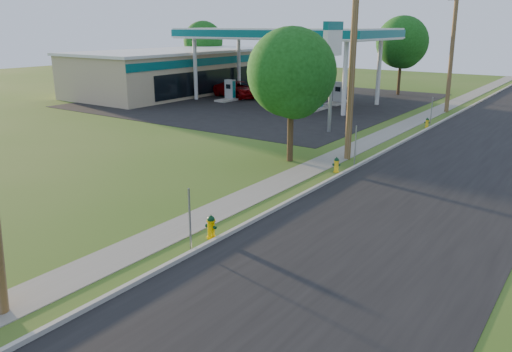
{
  "coord_description": "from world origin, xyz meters",
  "views": [
    {
      "loc": [
        9.96,
        -6.05,
        6.6
      ],
      "look_at": [
        0.0,
        8.0,
        1.4
      ],
      "focal_mm": 35.0,
      "sensor_mm": 36.0,
      "label": 1
    }
  ],
  "objects_px": {
    "fuel_pump_nw": "(230,93)",
    "tree_lot": "(403,44)",
    "utility_pole_mid": "(353,61)",
    "hydrant_mid": "(336,165)",
    "tree_verge": "(292,76)",
    "tree_back": "(203,43)",
    "fuel_pump_ne": "(317,101)",
    "hydrant_far": "(427,123)",
    "fuel_pump_se": "(339,95)",
    "hydrant_near": "(211,227)",
    "fuel_pump_sw": "(255,88)",
    "utility_pole_far": "(452,50)",
    "price_pylon": "(333,45)",
    "car_red": "(238,89)"
  },
  "relations": [
    {
      "from": "tree_verge",
      "to": "car_red",
      "type": "height_order",
      "value": "tree_verge"
    },
    {
      "from": "tree_verge",
      "to": "tree_back",
      "type": "relative_size",
      "value": 0.92
    },
    {
      "from": "fuel_pump_sw",
      "to": "hydrant_near",
      "type": "relative_size",
      "value": 3.96
    },
    {
      "from": "hydrant_mid",
      "to": "tree_lot",
      "type": "bearing_deg",
      "value": 104.47
    },
    {
      "from": "price_pylon",
      "to": "hydrant_mid",
      "type": "relative_size",
      "value": 9.3
    },
    {
      "from": "fuel_pump_se",
      "to": "hydrant_near",
      "type": "relative_size",
      "value": 3.96
    },
    {
      "from": "tree_lot",
      "to": "fuel_pump_nw",
      "type": "bearing_deg",
      "value": -131.22
    },
    {
      "from": "hydrant_near",
      "to": "hydrant_mid",
      "type": "bearing_deg",
      "value": 90.81
    },
    {
      "from": "hydrant_near",
      "to": "fuel_pump_sw",
      "type": "bearing_deg",
      "value": 123.01
    },
    {
      "from": "hydrant_mid",
      "to": "car_red",
      "type": "bearing_deg",
      "value": 137.44
    },
    {
      "from": "utility_pole_mid",
      "to": "hydrant_mid",
      "type": "bearing_deg",
      "value": -75.83
    },
    {
      "from": "fuel_pump_sw",
      "to": "tree_lot",
      "type": "xyz_separation_m",
      "value": [
        11.23,
        8.81,
        4.15
      ]
    },
    {
      "from": "fuel_pump_nw",
      "to": "car_red",
      "type": "xyz_separation_m",
      "value": [
        -0.65,
        2.08,
        0.03
      ]
    },
    {
      "from": "tree_lot",
      "to": "hydrant_far",
      "type": "height_order",
      "value": "tree_lot"
    },
    {
      "from": "car_red",
      "to": "utility_pole_mid",
      "type": "bearing_deg",
      "value": -113.87
    },
    {
      "from": "fuel_pump_nw",
      "to": "price_pylon",
      "type": "bearing_deg",
      "value": -28.18
    },
    {
      "from": "price_pylon",
      "to": "hydrant_mid",
      "type": "xyz_separation_m",
      "value": [
        4.54,
        -8.05,
        -5.07
      ]
    },
    {
      "from": "hydrant_near",
      "to": "hydrant_far",
      "type": "distance_m",
      "value": 22.4
    },
    {
      "from": "utility_pole_far",
      "to": "hydrant_far",
      "type": "relative_size",
      "value": 13.81
    },
    {
      "from": "fuel_pump_sw",
      "to": "tree_back",
      "type": "relative_size",
      "value": 0.45
    },
    {
      "from": "fuel_pump_nw",
      "to": "fuel_pump_se",
      "type": "xyz_separation_m",
      "value": [
        9.0,
        4.0,
        0.0
      ]
    },
    {
      "from": "tree_lot",
      "to": "hydrant_far",
      "type": "distance_m",
      "value": 17.5
    },
    {
      "from": "utility_pole_far",
      "to": "fuel_pump_nw",
      "type": "bearing_deg",
      "value": -164.39
    },
    {
      "from": "fuel_pump_nw",
      "to": "tree_lot",
      "type": "distance_m",
      "value": 17.53
    },
    {
      "from": "car_red",
      "to": "hydrant_near",
      "type": "bearing_deg",
      "value": -128.99
    },
    {
      "from": "tree_back",
      "to": "hydrant_near",
      "type": "xyz_separation_m",
      "value": [
        31.6,
        -36.05,
        -4.23
      ]
    },
    {
      "from": "utility_pole_mid",
      "to": "tree_verge",
      "type": "xyz_separation_m",
      "value": [
        -2.13,
        -2.11,
        -0.7
      ]
    },
    {
      "from": "fuel_pump_sw",
      "to": "price_pylon",
      "type": "bearing_deg",
      "value": -39.4
    },
    {
      "from": "fuel_pump_nw",
      "to": "car_red",
      "type": "distance_m",
      "value": 2.18
    },
    {
      "from": "tree_lot",
      "to": "utility_pole_mid",
      "type": "bearing_deg",
      "value": -75.5
    },
    {
      "from": "tree_back",
      "to": "hydrant_far",
      "type": "distance_m",
      "value": 34.71
    },
    {
      "from": "utility_pole_mid",
      "to": "hydrant_far",
      "type": "xyz_separation_m",
      "value": [
        0.8,
        10.65,
        -4.62
      ]
    },
    {
      "from": "fuel_pump_se",
      "to": "car_red",
      "type": "height_order",
      "value": "fuel_pump_se"
    },
    {
      "from": "fuel_pump_nw",
      "to": "fuel_pump_se",
      "type": "distance_m",
      "value": 9.85
    },
    {
      "from": "hydrant_near",
      "to": "hydrant_far",
      "type": "height_order",
      "value": "hydrant_near"
    },
    {
      "from": "fuel_pump_ne",
      "to": "utility_pole_far",
      "type": "bearing_deg",
      "value": 29.33
    },
    {
      "from": "fuel_pump_sw",
      "to": "hydrant_far",
      "type": "xyz_separation_m",
      "value": [
        18.7,
        -6.35,
        -0.39
      ]
    },
    {
      "from": "price_pylon",
      "to": "car_red",
      "type": "relative_size",
      "value": 1.26
    },
    {
      "from": "fuel_pump_ne",
      "to": "tree_verge",
      "type": "distance_m",
      "value": 16.93
    },
    {
      "from": "tree_verge",
      "to": "hydrant_far",
      "type": "distance_m",
      "value": 13.67
    },
    {
      "from": "fuel_pump_nw",
      "to": "tree_lot",
      "type": "relative_size",
      "value": 0.42
    },
    {
      "from": "utility_pole_mid",
      "to": "fuel_pump_sw",
      "type": "relative_size",
      "value": 3.06
    },
    {
      "from": "fuel_pump_sw",
      "to": "tree_back",
      "type": "height_order",
      "value": "tree_back"
    },
    {
      "from": "fuel_pump_se",
      "to": "hydrant_near",
      "type": "height_order",
      "value": "fuel_pump_se"
    },
    {
      "from": "hydrant_mid",
      "to": "hydrant_near",
      "type": "bearing_deg",
      "value": -89.19
    },
    {
      "from": "car_red",
      "to": "fuel_pump_se",
      "type": "bearing_deg",
      "value": -63.51
    },
    {
      "from": "fuel_pump_ne",
      "to": "utility_pole_mid",
      "type": "bearing_deg",
      "value": -55.6
    },
    {
      "from": "tree_back",
      "to": "fuel_pump_ne",
      "type": "bearing_deg",
      "value": -27.26
    },
    {
      "from": "fuel_pump_ne",
      "to": "car_red",
      "type": "height_order",
      "value": "fuel_pump_ne"
    },
    {
      "from": "fuel_pump_ne",
      "to": "tree_lot",
      "type": "xyz_separation_m",
      "value": [
        2.23,
        12.81,
        4.15
      ]
    }
  ]
}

